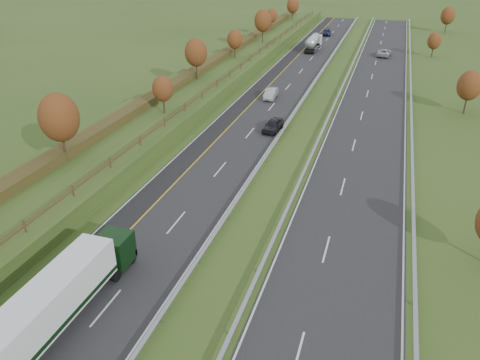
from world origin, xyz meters
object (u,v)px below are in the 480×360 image
object	(u,v)px
box_lorry	(55,302)
car_silver_mid	(271,93)
road_tanker	(313,42)
car_oncoming	(384,53)
car_small_far	(327,32)
car_dark_near	(273,125)

from	to	relation	value
box_lorry	car_silver_mid	size ratio (longest dim) A/B	3.27
road_tanker	car_oncoming	world-z (taller)	road_tanker
car_small_far	car_oncoming	distance (m)	28.19
car_dark_near	car_silver_mid	distance (m)	15.14
box_lorry	car_silver_mid	bearing A→B (deg)	89.49
box_lorry	car_oncoming	distance (m)	95.67
car_dark_near	car_oncoming	distance (m)	55.02
car_dark_near	car_small_far	size ratio (longest dim) A/B	0.89
box_lorry	car_small_far	size ratio (longest dim) A/B	3.00
car_silver_mid	box_lorry	bearing A→B (deg)	-93.59
road_tanker	car_silver_mid	world-z (taller)	road_tanker
road_tanker	car_silver_mid	size ratio (longest dim) A/B	2.25
car_oncoming	box_lorry	bearing A→B (deg)	83.60
car_dark_near	road_tanker	bearing A→B (deg)	100.16
car_dark_near	car_oncoming	world-z (taller)	car_dark_near
road_tanker	car_oncoming	size ratio (longest dim) A/B	1.94
box_lorry	road_tanker	bearing A→B (deg)	89.71
car_dark_near	box_lorry	bearing A→B (deg)	-90.43
car_silver_mid	car_small_far	world-z (taller)	car_silver_mid
car_small_far	car_oncoming	xyz separation A→B (m)	(16.44, -22.90, 0.02)
car_dark_near	car_silver_mid	xyz separation A→B (m)	(-4.07, 14.59, 0.00)
car_silver_mid	road_tanker	bearing A→B (deg)	86.94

